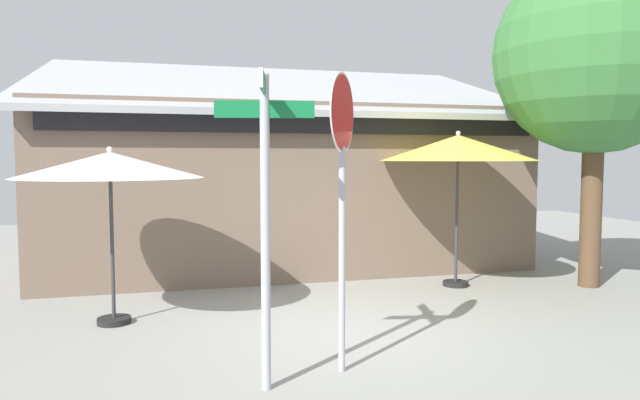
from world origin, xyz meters
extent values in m
cube|color=gray|center=(0.00, 0.00, -0.05)|extent=(28.00, 28.00, 0.10)
cube|color=#705B4C|center=(0.27, 5.08, 1.61)|extent=(9.32, 4.68, 3.23)
cube|color=#B7BABF|center=(0.27, 4.93, 3.72)|extent=(9.82, 5.21, 1.59)
cube|color=black|center=(0.27, 2.69, 2.88)|extent=(8.72, 0.16, 0.44)
cylinder|color=#A8AAB2|center=(-1.22, -1.70, 1.50)|extent=(0.09, 0.09, 2.99)
cube|color=#116B38|center=(-1.22, -1.70, 2.89)|extent=(0.23, 0.91, 0.16)
cube|color=#116B38|center=(-1.22, -1.70, 2.67)|extent=(0.91, 0.23, 0.16)
cube|color=white|center=(-1.33, -2.19, 2.89)|extent=(0.05, 0.07, 0.16)
cylinder|color=#A8AAB2|center=(-0.39, -1.44, 1.17)|extent=(0.07, 0.07, 2.33)
cylinder|color=white|center=(-0.39, -1.44, 2.68)|extent=(0.46, 0.69, 0.81)
cylinder|color=red|center=(-0.39, -1.44, 2.68)|extent=(0.44, 0.65, 0.76)
cylinder|color=black|center=(-2.85, 1.00, 0.04)|extent=(0.44, 0.44, 0.08)
cylinder|color=#333335|center=(-2.85, 1.00, 1.01)|extent=(0.05, 0.05, 2.01)
cone|color=white|center=(-2.85, 1.00, 2.13)|extent=(2.45, 2.45, 0.34)
sphere|color=silver|center=(-2.85, 1.00, 2.33)|extent=(0.08, 0.08, 0.08)
cylinder|color=black|center=(2.71, 1.88, 0.04)|extent=(0.44, 0.44, 0.08)
cylinder|color=#333335|center=(2.71, 1.88, 1.11)|extent=(0.05, 0.05, 2.23)
cone|color=#EAD14C|center=(2.71, 1.88, 2.40)|extent=(2.69, 2.69, 0.44)
sphere|color=silver|center=(2.71, 1.88, 2.65)|extent=(0.08, 0.08, 0.08)
cylinder|color=brown|center=(4.94, 1.26, 1.36)|extent=(0.35, 0.35, 2.72)
sphere|color=#387538|center=(4.94, 1.26, 4.00)|extent=(3.41, 3.41, 3.41)
camera|label=1|loc=(-2.09, -6.97, 2.21)|focal=31.89mm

